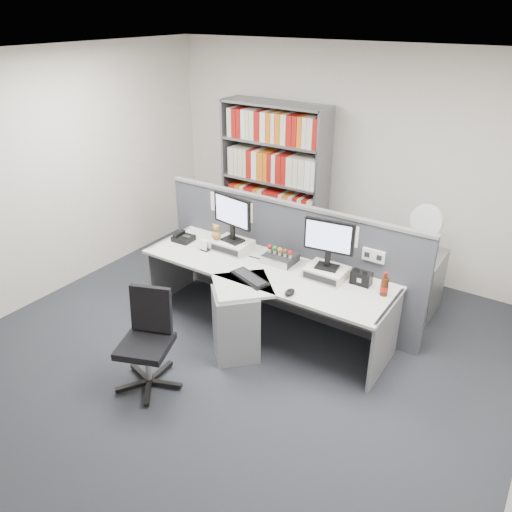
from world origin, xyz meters
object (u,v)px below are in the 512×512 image
Objects in this scene: monitor_left at (232,215)px; monitor_right at (329,240)px; desk_calendar at (205,246)px; desktop_pc at (280,258)px; cola_bottle at (384,287)px; shelving_unit at (274,183)px; desk_fan at (427,224)px; desk_phone at (183,238)px; office_chair at (148,337)px; mouse at (290,292)px; desk at (253,300)px; keyboard at (250,278)px; speaker at (361,278)px; filing_cabinet at (417,284)px.

monitor_left reaches higher than monitor_right.
monitor_left reaches higher than desk_calendar.
cola_bottle is (1.11, -0.05, 0.05)m from desktop_pc.
desk_fan is at bearing -12.08° from shelving_unit.
desk_phone is 2.27m from cola_bottle.
desktop_pc is 1.55m from office_chair.
mouse is 0.58× the size of desk_phone.
mouse is 0.14× the size of office_chair.
monitor_left is 0.67m from desktop_pc.
desk is 5.71× the size of keyboard.
desk is 11.13× the size of cola_bottle.
speaker is 1.09m from filing_cabinet.
filing_cabinet is at bearing 63.58° from mouse.
monitor_left is at bearing 179.33° from cola_bottle.
mouse is 2.38m from shelving_unit.
monitor_right is 3.89× the size of mouse.
desktop_pc is at bearing 14.89° from desk_calendar.
monitor_left is at bearing -177.77° from speaker.
monitor_left is 0.25× the size of shelving_unit.
desk is at bearing 68.22° from office_chair.
desk_calendar is at bearing 160.91° from keyboard.
speaker is at bearing -37.77° from shelving_unit.
keyboard is (-0.59, -0.44, -0.38)m from monitor_right.
cola_bottle is at bearing 2.61° from desk_phone.
desk_fan reaches higher than filing_cabinet.
monitor_right is 1.73m from desk_phone.
desktop_pc is 1.43× the size of desk_phone.
desk_calendar is at bearing -165.11° from desktop_pc.
desk_fan is (0.61, 1.02, -0.06)m from monitor_right.
monitor_right is 1.58× the size of desktop_pc.
filing_cabinet is 2.92m from office_chair.
speaker is at bearing 2.23° from monitor_left.
desktop_pc is 1.53m from desk_fan.
desktop_pc is (0.06, 0.42, 0.30)m from desk.
desk is at bearing -130.61° from filing_cabinet.
shelving_unit is 2.15m from desk_fan.
monitor_left is at bearing 11.78° from desk_phone.
desk_fan is (1.71, 1.02, -0.06)m from monitor_left.
speaker reaches higher than mouse.
office_chair is (-0.41, -1.03, 0.02)m from desk.
desktop_pc is 0.48m from keyboard.
desk_fan is at bearing 88.18° from cola_bottle.
desk_phone is 1.13× the size of speaker.
desk is 13.64× the size of speaker.
monitor_right reaches higher than filing_cabinet.
desk_fan is (2.30, 1.14, 0.30)m from desk_phone.
desk_fan is at bearing 30.71° from monitor_left.
filing_cabinet is (0.61, 1.02, -0.76)m from monitor_right.
speaker is (0.33, 0.06, -0.33)m from monitor_right.
monitor_left reaches higher than cola_bottle.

